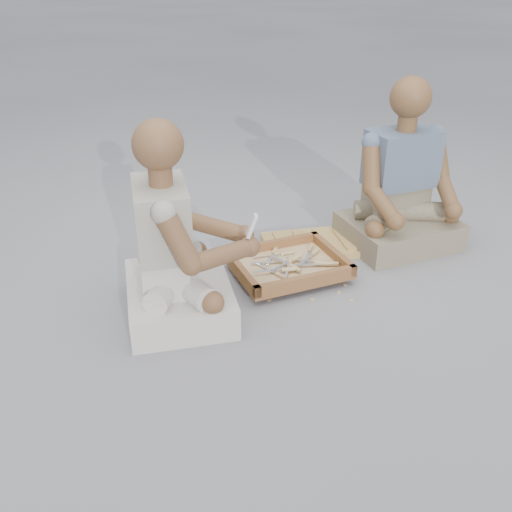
{
  "coord_description": "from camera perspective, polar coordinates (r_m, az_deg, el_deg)",
  "views": [
    {
      "loc": [
        -0.34,
        -2.1,
        1.48
      ],
      "look_at": [
        -0.08,
        0.11,
        0.3
      ],
      "focal_mm": 40.0,
      "sensor_mm": 36.0,
      "label": 1
    }
  ],
  "objects": [
    {
      "name": "chisel_3",
      "position": [
        2.96,
        2.63,
        -0.51
      ],
      "size": [
        0.22,
        0.03,
        0.02
      ],
      "rotation": [
        0.0,
        0.0,
        0.05
      ],
      "color": "silver",
      "rests_on": "tool_tray"
    },
    {
      "name": "chisel_1",
      "position": [
        2.89,
        3.66,
        -1.04
      ],
      "size": [
        0.14,
        0.19,
        0.02
      ],
      "rotation": [
        0.0,
        0.0,
        -0.99
      ],
      "color": "silver",
      "rests_on": "tool_tray"
    },
    {
      "name": "mobile_phone",
      "position": [
        2.48,
        -0.42,
        3.04
      ],
      "size": [
        0.05,
        0.05,
        0.11
      ],
      "rotation": [
        -0.35,
        0.0,
        -1.61
      ],
      "color": "white",
      "rests_on": "craftsman"
    },
    {
      "name": "chisel_7",
      "position": [
        2.96,
        3.73,
        -0.32
      ],
      "size": [
        0.18,
        0.15,
        0.02
      ],
      "rotation": [
        0.0,
        0.0,
        0.69
      ],
      "color": "silver",
      "rests_on": "tool_tray"
    },
    {
      "name": "wood_chip_14",
      "position": [
        2.85,
        3.06,
        -3.36
      ],
      "size": [
        0.02,
        0.02,
        0.0
      ],
      "primitive_type": "cube",
      "rotation": [
        0.0,
        0.0,
        2.68
      ],
      "color": "#DDC282",
      "rests_on": "ground"
    },
    {
      "name": "ground",
      "position": [
        2.6,
        2.09,
        -6.86
      ],
      "size": [
        60.0,
        60.0,
        0.0
      ],
      "primitive_type": "plane",
      "color": "gray",
      "rests_on": "ground"
    },
    {
      "name": "wood_chip_0",
      "position": [
        2.97,
        7.51,
        -2.14
      ],
      "size": [
        0.02,
        0.02,
        0.0
      ],
      "primitive_type": "cube",
      "rotation": [
        0.0,
        0.0,
        0.12
      ],
      "color": "#DDC282",
      "rests_on": "ground"
    },
    {
      "name": "companion",
      "position": [
        3.28,
        14.37,
        6.21
      ],
      "size": [
        0.7,
        0.62,
        0.93
      ],
      "rotation": [
        0.0,
        0.0,
        3.42
      ],
      "color": "gray",
      "rests_on": "ground"
    },
    {
      "name": "wood_chip_15",
      "position": [
        3.16,
        0.88,
        0.05
      ],
      "size": [
        0.02,
        0.02,
        0.0
      ],
      "primitive_type": "cube",
      "rotation": [
        0.0,
        0.0,
        0.07
      ],
      "color": "#DDC282",
      "rests_on": "ground"
    },
    {
      "name": "wood_chip_7",
      "position": [
        3.33,
        7.42,
        1.37
      ],
      "size": [
        0.02,
        0.02,
        0.0
      ],
      "primitive_type": "cube",
      "rotation": [
        0.0,
        0.0,
        0.58
      ],
      "color": "#DDC282",
      "rests_on": "ground"
    },
    {
      "name": "chisel_8",
      "position": [
        2.93,
        3.39,
        -0.61
      ],
      "size": [
        0.08,
        0.22,
        0.02
      ],
      "rotation": [
        0.0,
        0.0,
        1.27
      ],
      "color": "silver",
      "rests_on": "tool_tray"
    },
    {
      "name": "wood_chip_10",
      "position": [
        2.97,
        5.03,
        -2.03
      ],
      "size": [
        0.02,
        0.02,
        0.0
      ],
      "primitive_type": "cube",
      "rotation": [
        0.0,
        0.0,
        2.56
      ],
      "color": "#DDC282",
      "rests_on": "ground"
    },
    {
      "name": "chisel_10",
      "position": [
        3.04,
        2.71,
        0.15
      ],
      "size": [
        0.22,
        0.06,
        0.02
      ],
      "rotation": [
        0.0,
        0.0,
        0.18
      ],
      "color": "silver",
      "rests_on": "tool_tray"
    },
    {
      "name": "wood_chip_4",
      "position": [
        2.85,
        8.28,
        -3.64
      ],
      "size": [
        0.02,
        0.02,
        0.0
      ],
      "primitive_type": "cube",
      "rotation": [
        0.0,
        0.0,
        1.07
      ],
      "color": "#DDC282",
      "rests_on": "ground"
    },
    {
      "name": "wood_chip_12",
      "position": [
        3.19,
        2.77,
        0.33
      ],
      "size": [
        0.02,
        0.02,
        0.0
      ],
      "primitive_type": "cube",
      "rotation": [
        0.0,
        0.0,
        2.46
      ],
      "color": "#DDC282",
      "rests_on": "ground"
    },
    {
      "name": "wood_chip_1",
      "position": [
        2.76,
        1.38,
        -4.41
      ],
      "size": [
        0.02,
        0.02,
        0.0
      ],
      "primitive_type": "cube",
      "rotation": [
        0.0,
        0.0,
        0.85
      ],
      "color": "#DDC282",
      "rests_on": "ground"
    },
    {
      "name": "chisel_5",
      "position": [
        2.84,
        2.25,
        -1.87
      ],
      "size": [
        0.14,
        0.19,
        0.02
      ],
      "rotation": [
        0.0,
        0.0,
        -0.94
      ],
      "color": "silver",
      "rests_on": "tool_tray"
    },
    {
      "name": "wood_chip_6",
      "position": [
        3.28,
        -2.74,
        1.12
      ],
      "size": [
        0.02,
        0.02,
        0.0
      ],
      "primitive_type": "cube",
      "rotation": [
        0.0,
        0.0,
        0.29
      ],
      "color": "#DDC282",
      "rests_on": "ground"
    },
    {
      "name": "wood_chip_5",
      "position": [
        3.32,
        6.19,
        1.31
      ],
      "size": [
        0.02,
        0.02,
        0.0
      ],
      "primitive_type": "cube",
      "rotation": [
        0.0,
        0.0,
        1.88
      ],
      "color": "#DDC282",
      "rests_on": "ground"
    },
    {
      "name": "chisel_0",
      "position": [
        2.95,
        6.1,
        -0.65
      ],
      "size": [
        0.21,
        0.11,
        0.02
      ],
      "rotation": [
        0.0,
        0.0,
        -0.44
      ],
      "color": "silver",
      "rests_on": "tool_tray"
    },
    {
      "name": "wood_chip_9",
      "position": [
        3.2,
        -0.86,
        0.47
      ],
      "size": [
        0.02,
        0.02,
        0.0
      ],
      "primitive_type": "cube",
      "rotation": [
        0.0,
        0.0,
        2.81
      ],
      "color": "#DDC282",
      "rests_on": "ground"
    },
    {
      "name": "chisel_9",
      "position": [
        3.04,
        5.75,
        0.29
      ],
      "size": [
        0.15,
        0.18,
        0.02
      ],
      "rotation": [
        0.0,
        0.0,
        0.89
      ],
      "color": "silver",
      "rests_on": "tool_tray"
    },
    {
      "name": "chisel_6",
      "position": [
        3.09,
        5.39,
        0.53
      ],
      "size": [
        0.09,
        0.21,
        0.02
      ],
      "rotation": [
        0.0,
        0.0,
        1.21
      ],
      "color": "silver",
      "rests_on": "tool_tray"
    },
    {
      "name": "craftsman",
      "position": [
        2.55,
        -8.1,
        0.33
      ],
      "size": [
        0.64,
        0.63,
        0.91
      ],
      "rotation": [
        0.0,
        0.0,
        -1.46
      ],
      "color": "silver",
      "rests_on": "ground"
    },
    {
      "name": "chisel_4",
      "position": [
        3.07,
        1.83,
        0.47
      ],
      "size": [
        0.1,
        0.21,
        0.02
      ],
      "rotation": [
        0.0,
        0.0,
        1.2
      ],
      "color": "silver",
      "rests_on": "tool_tray"
    },
    {
      "name": "wood_chip_8",
      "position": [
        2.85,
        0.21,
        -3.27
      ],
      "size": [
        0.02,
        0.02,
        0.0
      ],
      "primitive_type": "cube",
      "rotation": [
        0.0,
        0.0,
        1.15
      ],
      "color": "#DDC282",
      "rests_on": "ground"
    },
    {
      "name": "wood_chip_2",
      "position": [
        2.97,
        4.86,
        -1.97
      ],
      "size": [
        0.02,
        0.02,
        0.0
      ],
      "primitive_type": "cube",
      "rotation": [
        0.0,
        0.0,
        3.12
      ],
      "color": "#DDC282",
      "rests_on": "ground"
    },
    {
      "name": "wood_chip_3",
      "position": [
        2.92,
        8.85,
        -2.84
      ],
      "size": [
        0.02,
        0.02,
        0.0
      ],
      "primitive_type": "cube",
      "rotation": [
        0.0,
        0.0,
        1.85
      ],
      "color": "#DDC282",
      "rests_on": "ground"
    },
    {
      "name": "chisel_11",
      "position": [
        2.86,
        2.84,
        -1.38
      ],
      "size": [
        0.22,
        0.03,
        0.02
      ],
      "rotation": [
        0.0,
        0.0,
        0.05
      ],
      "color": "silver",
      "rests_on": "tool_tray"
    },
    {
      "name": "wood_chip_11",
      "position": [
        2.8,
        9.49,
        -4.42
      ],
      "size": [
        0.02,
        0.02,
        0.0
      ],
      "primitive_type": "cube",
      "rotation": [
        0.0,
        0.0,
        0.45
      ],
      "color": "#DDC282",
      "rests_on": "ground"
    },
    {
      "name": "wood_chip_13",
      "position": [
        2.78,
        5.63,
        -4.34
      ],
      "size": [
        0.02,
        0.02,
        0.0
      ],
      "primitive_type": "cube",
      "rotation": [
        0.0,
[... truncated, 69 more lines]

